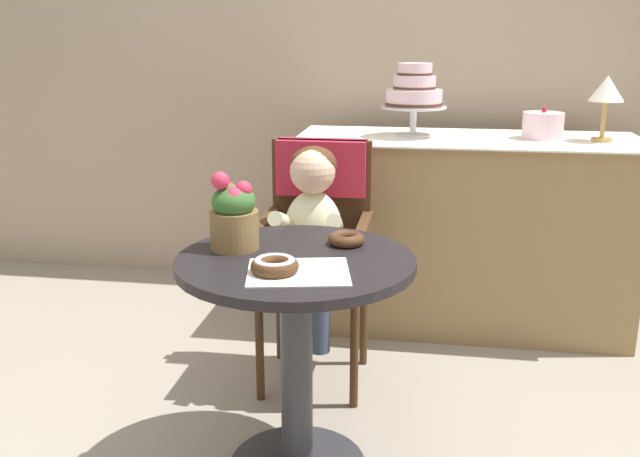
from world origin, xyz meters
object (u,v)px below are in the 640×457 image
at_px(round_layer_cake, 543,125).
at_px(table_lamp, 607,91).
at_px(cafe_table, 296,323).
at_px(wicker_chair, 318,222).
at_px(tiered_cake_stand, 414,93).
at_px(donut_mid, 346,238).
at_px(seated_child, 312,223).
at_px(donut_front, 275,265).
at_px(flower_vase, 234,214).

relative_size(round_layer_cake, table_lamp, 0.63).
bearing_deg(cafe_table, table_lamp, 48.76).
height_order(wicker_chair, table_lamp, table_lamp).
height_order(tiered_cake_stand, table_lamp, tiered_cake_stand).
bearing_deg(donut_mid, table_lamp, 48.73).
distance_m(cafe_table, seated_child, 0.56).
bearing_deg(seated_child, donut_front, -88.82).
bearing_deg(table_lamp, donut_front, -128.84).
xyz_separation_m(donut_front, donut_mid, (0.16, 0.30, -0.00)).
relative_size(tiered_cake_stand, table_lamp, 1.16).
bearing_deg(table_lamp, tiered_cake_stand, 178.70).
bearing_deg(table_lamp, donut_mid, -131.27).
bearing_deg(cafe_table, flower_vase, 163.83).
relative_size(wicker_chair, seated_child, 1.31).
bearing_deg(cafe_table, seated_child, 94.65).
relative_size(seated_child, table_lamp, 2.55).
bearing_deg(donut_front, round_layer_cake, 58.46).
bearing_deg(donut_mid, tiered_cake_stand, 81.80).
bearing_deg(tiered_cake_stand, seated_child, -114.11).
bearing_deg(wicker_chair, cafe_table, -87.07).
distance_m(wicker_chair, round_layer_cake, 1.16).
bearing_deg(tiered_cake_stand, round_layer_cake, 2.45).
bearing_deg(tiered_cake_stand, donut_mid, -98.20).
xyz_separation_m(flower_vase, table_lamp, (1.33, 1.22, 0.29)).
bearing_deg(flower_vase, donut_mid, 15.66).
xyz_separation_m(cafe_table, flower_vase, (-0.20, 0.06, 0.32)).
bearing_deg(table_lamp, wicker_chair, -153.20).
bearing_deg(flower_vase, cafe_table, -16.17).
xyz_separation_m(cafe_table, donut_mid, (0.13, 0.15, 0.23)).
relative_size(cafe_table, flower_vase, 2.92).
xyz_separation_m(flower_vase, tiered_cake_stand, (0.50, 1.24, 0.27)).
bearing_deg(table_lamp, flower_vase, -137.33).
xyz_separation_m(wicker_chair, table_lamp, (1.17, 0.59, 0.48)).
xyz_separation_m(cafe_table, donut_front, (-0.03, -0.15, 0.24)).
bearing_deg(seated_child, donut_mid, -65.28).
xyz_separation_m(cafe_table, table_lamp, (1.12, 1.28, 0.61)).
xyz_separation_m(wicker_chair, tiered_cake_stand, (0.34, 0.61, 0.46)).
distance_m(tiered_cake_stand, table_lamp, 0.83).
distance_m(donut_front, tiered_cake_stand, 1.53).
relative_size(seated_child, round_layer_cake, 4.03).
relative_size(donut_front, round_layer_cake, 0.75).
relative_size(donut_mid, tiered_cake_stand, 0.35).
relative_size(cafe_table, wicker_chair, 0.75).
bearing_deg(flower_vase, tiered_cake_stand, 68.01).
bearing_deg(donut_front, seated_child, 91.18).
height_order(cafe_table, seated_child, seated_child).
relative_size(wicker_chair, donut_mid, 8.24).
relative_size(donut_front, flower_vase, 0.55).
distance_m(round_layer_cake, table_lamp, 0.30).
relative_size(seated_child, donut_front, 5.36).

